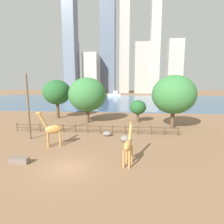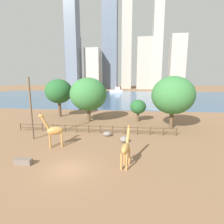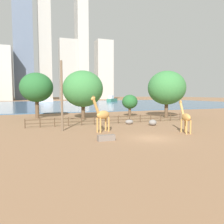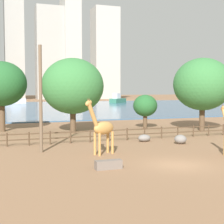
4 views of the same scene
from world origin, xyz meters
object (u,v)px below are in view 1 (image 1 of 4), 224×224
object	(u,v)px
giraffe_companion	(128,145)
boulder_by_pole	(125,138)
utility_pole	(28,107)
tree_left_small	(87,95)
giraffe_tall	(52,129)
boat_sailboat	(172,95)
boulder_near_fence	(107,134)
boat_ferry	(114,94)
tree_center_broad	(57,92)
tree_left_large	(174,95)
feeding_trough	(19,160)
tree_right_tall	(138,107)

from	to	relation	value
giraffe_companion	boulder_by_pole	size ratio (longest dim) A/B	3.43
utility_pole	tree_left_small	distance (m)	13.15
giraffe_tall	utility_pole	size ratio (longest dim) A/B	0.52
giraffe_tall	boat_sailboat	distance (m)	101.24
boulder_near_fence	boat_ferry	bearing A→B (deg)	94.40
tree_center_broad	giraffe_tall	bearing A→B (deg)	-68.91
giraffe_tall	tree_left_large	bearing A→B (deg)	-171.44
feeding_trough	boat_ferry	distance (m)	105.20
feeding_trough	tree_left_large	world-z (taller)	tree_left_large
boat_sailboat	boat_ferry	bearing A→B (deg)	129.43
utility_pole	tree_center_broad	world-z (taller)	utility_pole
boulder_near_fence	boat_sailboat	xyz separation A→B (m)	(30.13, 89.35, 1.05)
giraffe_tall	boulder_by_pole	xyz separation A→B (m)	(8.86, 2.73, -1.73)
feeding_trough	boat_sailboat	bearing A→B (deg)	69.39
utility_pole	tree_left_large	size ratio (longest dim) A/B	0.97
giraffe_companion	tree_left_large	world-z (taller)	tree_left_large
feeding_trough	giraffe_companion	bearing A→B (deg)	4.62
giraffe_companion	tree_center_broad	size ratio (longest dim) A/B	0.47
boat_ferry	boat_sailboat	bearing A→B (deg)	159.01
tree_center_broad	utility_pole	bearing A→B (deg)	-80.56
utility_pole	boulder_near_fence	bearing A→B (deg)	13.31
tree_center_broad	tree_right_tall	distance (m)	18.79
giraffe_companion	boulder_near_fence	world-z (taller)	giraffe_companion
giraffe_tall	tree_center_broad	distance (m)	20.40
feeding_trough	tree_left_small	size ratio (longest dim) A/B	0.20
giraffe_tall	utility_pole	world-z (taller)	utility_pole
tree_left_large	utility_pole	bearing A→B (deg)	-158.65
feeding_trough	tree_center_broad	world-z (taller)	tree_center_broad
utility_pole	boulder_by_pole	world-z (taller)	utility_pole
giraffe_companion	tree_left_small	bearing A→B (deg)	35.04
giraffe_tall	boat_sailboat	bearing A→B (deg)	-135.55
tree_right_tall	giraffe_tall	bearing A→B (deg)	-125.24
feeding_trough	boat_sailboat	size ratio (longest dim) A/B	0.22
boat_ferry	boat_sailboat	xyz separation A→B (m)	(37.44, -5.70, -0.09)
feeding_trough	tree_center_broad	xyz separation A→B (m)	(-6.06, 23.68, 5.65)
tree_left_large	boat_ferry	bearing A→B (deg)	101.47
boat_sailboat	giraffe_companion	bearing A→B (deg)	-147.19
boulder_by_pole	boat_ferry	world-z (taller)	boat_ferry
giraffe_tall	boulder_by_pole	distance (m)	9.43
giraffe_companion	tree_center_broad	xyz separation A→B (m)	(-16.54, 22.83, 4.00)
boulder_by_pole	tree_right_tall	size ratio (longest dim) A/B	0.26
boulder_near_fence	giraffe_companion	bearing A→B (deg)	-71.01
feeding_trough	tree_left_small	distance (m)	20.36
boat_ferry	boat_sailboat	distance (m)	37.87
feeding_trough	tree_center_broad	distance (m)	25.09
giraffe_tall	tree_left_small	bearing A→B (deg)	-118.10
utility_pole	boulder_near_fence	world-z (taller)	utility_pole
boulder_by_pole	feeding_trough	distance (m)	12.63
boulder_by_pole	boat_ferry	bearing A→B (deg)	95.89
boulder_by_pole	tree_left_small	world-z (taller)	tree_left_small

